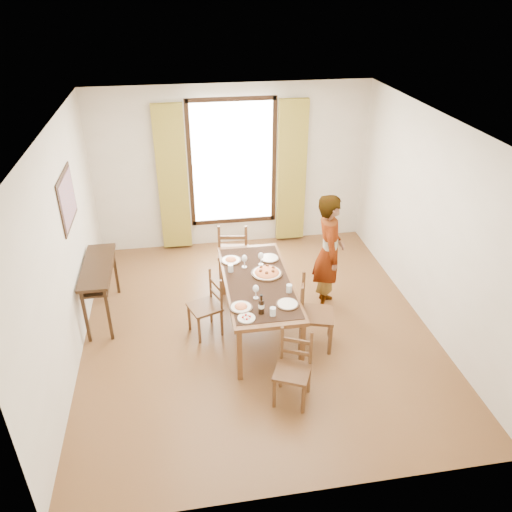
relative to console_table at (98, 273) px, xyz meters
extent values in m
plane|color=#502B19|center=(2.03, -0.60, -0.68)|extent=(5.00, 5.00, 0.00)
cube|color=beige|center=(2.03, 1.90, 0.67)|extent=(4.50, 0.10, 2.70)
cube|color=beige|center=(2.03, -3.10, 0.67)|extent=(4.50, 0.10, 2.70)
cube|color=beige|center=(-0.22, -0.60, 0.67)|extent=(0.10, 5.00, 2.70)
cube|color=beige|center=(4.28, -0.60, 0.67)|extent=(0.10, 5.00, 2.70)
cube|color=white|center=(2.03, -0.60, 2.04)|extent=(4.50, 5.00, 0.04)
cube|color=white|center=(2.03, 1.87, 0.77)|extent=(1.30, 0.04, 2.00)
cube|color=olive|center=(1.05, 1.81, 0.57)|extent=(0.48, 0.10, 2.40)
cube|color=olive|center=(3.01, 1.81, 0.57)|extent=(0.48, 0.10, 2.40)
cube|color=black|center=(-0.21, 0.00, 1.07)|extent=(0.02, 0.86, 0.66)
cube|color=#D85228|center=(-0.20, 0.00, 1.07)|extent=(0.01, 0.76, 0.56)
cube|color=black|center=(0.00, 0.00, 0.10)|extent=(0.38, 1.20, 0.04)
cube|color=black|center=(0.00, 0.00, -0.02)|extent=(0.34, 1.10, 0.03)
cube|color=black|center=(-0.14, -0.55, -0.30)|extent=(0.04, 0.04, 0.76)
cube|color=black|center=(-0.14, 0.55, -0.30)|extent=(0.04, 0.04, 0.76)
cube|color=black|center=(0.14, -0.55, -0.30)|extent=(0.04, 0.04, 0.76)
cube|color=black|center=(0.14, 0.55, -0.30)|extent=(0.04, 0.04, 0.76)
cube|color=brown|center=(2.03, -0.64, 0.04)|extent=(0.85, 1.92, 0.05)
cube|color=black|center=(2.03, -0.64, 0.07)|extent=(0.78, 1.76, 0.01)
cube|color=brown|center=(1.67, -1.54, -0.33)|extent=(0.06, 0.06, 0.70)
cube|color=brown|center=(1.67, 0.26, -0.33)|extent=(0.06, 0.06, 0.70)
cube|color=brown|center=(2.40, -1.54, -0.33)|extent=(0.06, 0.06, 0.70)
cube|color=brown|center=(2.40, 0.26, -0.33)|extent=(0.06, 0.06, 0.70)
cube|color=brown|center=(1.34, -0.61, -0.28)|extent=(0.48, 0.48, 0.04)
cube|color=brown|center=(1.14, -0.52, -0.48)|extent=(0.04, 0.04, 0.40)
cube|color=brown|center=(1.44, -0.40, -0.48)|extent=(0.04, 0.04, 0.40)
cube|color=brown|center=(1.25, -0.81, -0.48)|extent=(0.04, 0.04, 0.40)
cube|color=brown|center=(1.55, -0.70, -0.48)|extent=(0.04, 0.04, 0.40)
cube|color=brown|center=(1.45, -0.40, -0.06)|extent=(0.03, 0.03, 0.44)
cube|color=brown|center=(1.56, -0.70, -0.06)|extent=(0.03, 0.03, 0.44)
cube|color=brown|center=(1.50, -0.55, -0.15)|extent=(0.13, 0.31, 0.04)
cube|color=brown|center=(1.50, -0.55, 0.01)|extent=(0.13, 0.31, 0.04)
cube|color=brown|center=(1.87, 0.63, -0.20)|extent=(0.52, 0.52, 0.04)
cube|color=brown|center=(2.09, 0.79, -0.44)|extent=(0.04, 0.04, 0.48)
cube|color=brown|center=(2.03, 0.41, -0.44)|extent=(0.04, 0.04, 0.48)
cube|color=brown|center=(1.71, 0.85, -0.44)|extent=(0.04, 0.04, 0.48)
cube|color=brown|center=(1.65, 0.47, -0.44)|extent=(0.04, 0.04, 0.48)
cube|color=brown|center=(2.03, 0.40, 0.07)|extent=(0.04, 0.04, 0.54)
cube|color=brown|center=(1.65, 0.46, 0.07)|extent=(0.04, 0.04, 0.54)
cube|color=brown|center=(1.84, 0.43, -0.04)|extent=(0.38, 0.09, 0.05)
cube|color=brown|center=(1.84, 0.43, 0.15)|extent=(0.38, 0.09, 0.05)
cube|color=brown|center=(2.19, -1.96, -0.29)|extent=(0.49, 0.49, 0.04)
cube|color=brown|center=(1.98, -2.03, -0.49)|extent=(0.04, 0.04, 0.40)
cube|color=brown|center=(2.11, -1.74, -0.49)|extent=(0.04, 0.04, 0.40)
cube|color=brown|center=(2.26, -2.17, -0.49)|extent=(0.04, 0.04, 0.40)
cube|color=brown|center=(2.40, -1.88, -0.49)|extent=(0.04, 0.04, 0.40)
cube|color=brown|center=(2.11, -1.74, -0.07)|extent=(0.03, 0.03, 0.44)
cube|color=brown|center=(2.40, -1.87, -0.07)|extent=(0.03, 0.03, 0.44)
cube|color=brown|center=(2.26, -1.80, -0.15)|extent=(0.30, 0.15, 0.04)
cube|color=brown|center=(2.26, -1.80, 0.01)|extent=(0.30, 0.15, 0.04)
cube|color=brown|center=(2.70, -1.07, -0.23)|extent=(0.52, 0.52, 0.04)
cube|color=brown|center=(2.82, -1.29, -0.46)|extent=(0.04, 0.04, 0.45)
cube|color=brown|center=(2.48, -1.19, -0.46)|extent=(0.04, 0.04, 0.45)
cube|color=brown|center=(2.92, -0.95, -0.46)|extent=(0.04, 0.04, 0.45)
cube|color=brown|center=(2.58, -0.84, -0.46)|extent=(0.04, 0.04, 0.45)
cube|color=brown|center=(2.47, -1.18, 0.01)|extent=(0.04, 0.04, 0.50)
cube|color=brown|center=(2.57, -0.84, 0.01)|extent=(0.04, 0.04, 0.50)
cube|color=brown|center=(2.52, -1.01, -0.09)|extent=(0.13, 0.35, 0.05)
cube|color=brown|center=(2.52, -1.01, 0.09)|extent=(0.13, 0.35, 0.05)
imported|color=gray|center=(3.07, -0.24, 0.16)|extent=(0.76, 0.62, 1.68)
cylinder|color=silver|center=(2.36, -0.96, 0.12)|extent=(0.07, 0.07, 0.10)
cylinder|color=silver|center=(1.72, -0.37, 0.12)|extent=(0.07, 0.07, 0.10)
cylinder|color=silver|center=(2.08, -1.40, 0.12)|extent=(0.07, 0.07, 0.10)
camera|label=1|loc=(1.15, -5.89, 3.43)|focal=35.00mm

